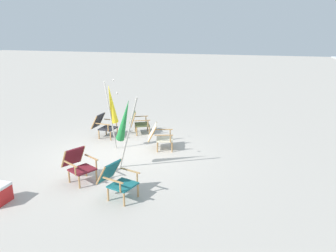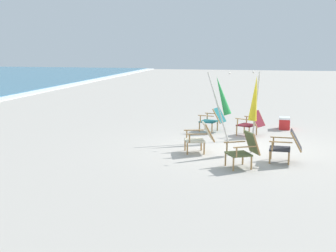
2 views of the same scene
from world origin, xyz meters
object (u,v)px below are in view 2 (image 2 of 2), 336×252
(cooler_box, at_px, (284,123))
(beach_chair_mid_center, at_px, (214,119))
(beach_chair_back_left, at_px, (245,149))
(beach_chair_far_center, at_px, (201,136))
(umbrella_furled_yellow, at_px, (255,99))
(beach_chair_front_left, at_px, (252,122))
(beach_chair_front_right, at_px, (287,145))
(umbrella_furled_green, at_px, (222,96))

(cooler_box, bearing_deg, beach_chair_mid_center, 112.71)
(beach_chair_back_left, relative_size, cooler_box, 1.76)
(beach_chair_mid_center, relative_size, beach_chair_far_center, 1.02)
(beach_chair_far_center, xyz_separation_m, umbrella_furled_yellow, (0.37, -1.33, 0.96))
(beach_chair_back_left, xyz_separation_m, beach_chair_front_left, (3.80, -0.03, -0.01))
(beach_chair_front_right, height_order, beach_chair_mid_center, beach_chair_front_right)
(beach_chair_mid_center, distance_m, beach_chair_front_left, 1.32)
(umbrella_furled_yellow, xyz_separation_m, cooler_box, (3.60, -0.91, -1.18))
(umbrella_furled_yellow, xyz_separation_m, umbrella_furled_green, (1.28, 0.96, -0.07))
(umbrella_furled_green, bearing_deg, beach_chair_far_center, 167.45)
(beach_chair_far_center, xyz_separation_m, umbrella_furled_green, (1.65, -0.37, 0.88))
(beach_chair_back_left, xyz_separation_m, umbrella_furled_yellow, (1.65, -0.15, 0.95))
(beach_chair_back_left, distance_m, cooler_box, 5.35)
(beach_chair_front_right, relative_size, beach_chair_mid_center, 0.88)
(umbrella_furled_green, height_order, cooler_box, umbrella_furled_green)
(beach_chair_front_left, height_order, umbrella_furled_green, umbrella_furled_green)
(beach_chair_back_left, bearing_deg, beach_chair_far_center, 42.76)
(beach_chair_front_right, distance_m, beach_chair_back_left, 1.17)
(beach_chair_mid_center, relative_size, cooler_box, 1.82)
(beach_chair_mid_center, height_order, beach_chair_far_center, beach_chair_far_center)
(beach_chair_back_left, relative_size, beach_chair_front_left, 0.93)
(beach_chair_front_right, distance_m, beach_chair_front_left, 3.28)
(beach_chair_front_left, xyz_separation_m, cooler_box, (1.44, -1.03, -0.22))
(cooler_box, bearing_deg, beach_chair_front_right, 178.86)
(beach_chair_front_left, bearing_deg, beach_chair_back_left, 179.54)
(beach_chair_mid_center, height_order, beach_chair_back_left, beach_chair_back_left)
(beach_chair_front_right, height_order, beach_chair_back_left, beach_chair_back_left)
(umbrella_furled_yellow, bearing_deg, beach_chair_far_center, 105.57)
(beach_chair_back_left, bearing_deg, cooler_box, -11.40)
(beach_chair_far_center, bearing_deg, beach_chair_front_right, -105.86)
(beach_chair_front_right, height_order, beach_chair_front_left, same)
(beach_chair_mid_center, xyz_separation_m, cooler_box, (0.94, -2.25, -0.22))
(beach_chair_front_right, bearing_deg, umbrella_furled_yellow, 39.82)
(beach_chair_far_center, bearing_deg, beach_chair_front_left, -25.57)
(beach_chair_mid_center, height_order, cooler_box, beach_chair_mid_center)
(umbrella_furled_green, xyz_separation_m, cooler_box, (2.32, -1.87, -1.11))
(beach_chair_front_right, xyz_separation_m, umbrella_furled_green, (2.26, 1.78, 0.88))
(beach_chair_front_right, relative_size, beach_chair_front_left, 0.85)
(beach_chair_back_left, height_order, umbrella_furled_yellow, umbrella_furled_yellow)
(beach_chair_mid_center, height_order, umbrella_furled_yellow, umbrella_furled_yellow)
(beach_chair_mid_center, relative_size, umbrella_furled_green, 0.45)
(beach_chair_front_left, bearing_deg, beach_chair_mid_center, 67.90)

